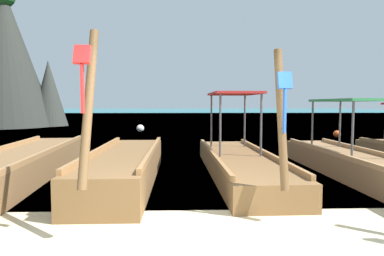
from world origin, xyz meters
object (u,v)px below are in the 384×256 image
Objects in this scene: karst_rock at (9,59)px; longtail_boat_blue_ribbon at (239,162)px; mooring_buoy_near at (140,128)px; longtail_boat_red_ribbon at (125,167)px; mooring_buoy_far at (337,134)px; longtail_boat_turquoise_ribbon at (21,165)px; longtail_boat_pink_ribbon at (364,167)px.

longtail_boat_blue_ribbon is at bearing -51.37° from karst_rock.
mooring_buoy_near is at bearing 107.30° from longtail_boat_blue_ribbon.
longtail_boat_red_ribbon reaches higher than longtail_boat_blue_ribbon.
longtail_boat_red_ribbon is at bearing -164.81° from longtail_boat_blue_ribbon.
longtail_boat_blue_ribbon is 17.46× the size of mooring_buoy_far.
mooring_buoy_far is at bearing 37.76° from longtail_boat_turquoise_ribbon.
mooring_buoy_near reaches higher than mooring_buoy_far.
longtail_boat_blue_ribbon reaches higher than mooring_buoy_near.
longtail_boat_blue_ribbon is at bearing 3.10° from longtail_boat_turquoise_ribbon.
longtail_boat_blue_ribbon is 12.87m from mooring_buoy_near.
karst_rock reaches higher than longtail_boat_red_ribbon.
longtail_boat_red_ribbon is 0.55× the size of karst_rock.
karst_rock is at bearing 116.96° from longtail_boat_turquoise_ribbon.
longtail_boat_turquoise_ribbon is at bearing 175.92° from longtail_boat_pink_ribbon.
longtail_boat_pink_ribbon is at bearing -1.20° from longtail_boat_red_ribbon.
longtail_boat_blue_ribbon is (5.03, 0.27, 0.00)m from longtail_boat_turquoise_ribbon.
longtail_boat_red_ribbon reaches higher than mooring_buoy_far.
karst_rock is (-9.19, 18.07, 4.70)m from longtail_boat_turquoise_ribbon.
longtail_boat_pink_ribbon is 20.30× the size of mooring_buoy_far.
longtail_boat_pink_ribbon is at bearing -112.30° from mooring_buoy_far.
longtail_boat_turquoise_ribbon is at bearing -95.46° from mooring_buoy_near.
mooring_buoy_near is at bearing 84.54° from longtail_boat_turquoise_ribbon.
longtail_boat_pink_ribbon is (2.61, -0.82, 0.01)m from longtail_boat_blue_ribbon.
karst_rock is (-11.61, 18.51, 4.67)m from longtail_boat_red_ribbon.
longtail_boat_turquoise_ribbon is at bearing -63.04° from karst_rock.
longtail_boat_pink_ribbon reaches higher than mooring_buoy_near.
longtail_boat_pink_ribbon is 0.70× the size of karst_rock.
longtail_boat_turquoise_ribbon is at bearing 169.78° from longtail_boat_red_ribbon.
mooring_buoy_far is (20.72, -9.14, -4.83)m from karst_rock.
longtail_boat_red_ribbon reaches higher than longtail_boat_turquoise_ribbon.
longtail_boat_red_ribbon reaches higher than longtail_boat_pink_ribbon.
longtail_boat_pink_ribbon is 16.32× the size of mooring_buoy_near.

